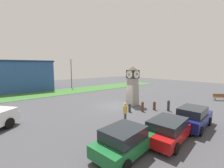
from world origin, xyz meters
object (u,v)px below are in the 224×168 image
(bollard_near_tower, at_px, (130,108))
(bollard_mid_row, at_px, (142,106))
(car_by_building, at_px, (193,117))
(car_near_tower, at_px, (169,129))
(bollard_end_row, at_px, (168,105))
(clock_tower, at_px, (133,86))
(bench, at_px, (220,97))
(street_lamp_near_road, at_px, (71,71))
(bollard_far_row, at_px, (154,106))
(pedestrian_near_bench, at_px, (125,111))
(car_navy_sedan, at_px, (126,140))

(bollard_near_tower, xyz_separation_m, bollard_mid_row, (1.16, -0.73, 0.08))
(car_by_building, bearing_deg, car_near_tower, 177.00)
(bollard_end_row, xyz_separation_m, car_by_building, (-2.49, -3.41, 0.23))
(bollard_near_tower, bearing_deg, car_by_building, -81.08)
(clock_tower, relative_size, bench, 3.00)
(car_near_tower, relative_size, street_lamp_near_road, 0.78)
(car_near_tower, distance_m, bench, 15.69)
(car_by_building, xyz_separation_m, bench, (12.37, 1.37, -0.29))
(clock_tower, height_order, bollard_mid_row, clock_tower)
(bollard_mid_row, xyz_separation_m, bollard_far_row, (1.43, -0.48, -0.06))
(bollard_near_tower, xyz_separation_m, pedestrian_near_bench, (-2.49, -1.84, 0.55))
(street_lamp_near_road, bearing_deg, bench, -66.48)
(car_navy_sedan, bearing_deg, car_by_building, -7.49)
(clock_tower, relative_size, car_by_building, 1.10)
(car_by_building, relative_size, pedestrian_near_bench, 2.43)
(clock_tower, bearing_deg, bollard_far_row, -86.50)
(bollard_near_tower, xyz_separation_m, car_navy_sedan, (-5.58, -4.94, 0.32))
(bollard_near_tower, relative_size, bollard_end_row, 0.77)
(street_lamp_near_road, bearing_deg, bollard_near_tower, -98.34)
(bollard_far_row, relative_size, street_lamp_near_road, 0.15)
(clock_tower, distance_m, car_by_building, 7.88)
(car_by_building, height_order, street_lamp_near_road, street_lamp_near_road)
(car_near_tower, distance_m, street_lamp_near_road, 25.83)
(bollard_far_row, distance_m, car_navy_sedan, 8.99)
(bollard_near_tower, distance_m, pedestrian_near_bench, 3.15)
(clock_tower, bearing_deg, bollard_near_tower, -143.32)
(car_navy_sedan, distance_m, car_by_building, 6.55)
(pedestrian_near_bench, bearing_deg, bollard_near_tower, 36.42)
(clock_tower, height_order, bollard_near_tower, clock_tower)
(bollard_mid_row, bearing_deg, street_lamp_near_road, 85.21)
(bollard_end_row, relative_size, street_lamp_near_road, 0.19)
(clock_tower, xyz_separation_m, bollard_end_row, (0.99, -4.17, -1.77))
(bollard_end_row, height_order, car_navy_sedan, car_navy_sedan)
(car_near_tower, relative_size, car_by_building, 1.12)
(bollard_mid_row, height_order, bench, bollard_mid_row)
(clock_tower, xyz_separation_m, street_lamp_near_road, (0.45, 17.73, 1.20))
(bollard_far_row, bearing_deg, bollard_mid_row, 161.55)
(bench, distance_m, pedestrian_near_bench, 15.99)
(bollard_end_row, bearing_deg, car_navy_sedan, -164.10)
(street_lamp_near_road, bearing_deg, bollard_far_row, -90.74)
(clock_tower, height_order, pedestrian_near_bench, clock_tower)
(pedestrian_near_bench, bearing_deg, car_by_building, -49.27)
(car_navy_sedan, distance_m, car_near_tower, 3.29)
(clock_tower, distance_m, car_navy_sedan, 10.57)
(bollard_far_row, distance_m, car_near_tower, 6.64)
(bollard_near_tower, height_order, bench, bench)
(bollard_far_row, xyz_separation_m, bench, (10.69, -3.22, 0.05))
(bollard_near_tower, xyz_separation_m, street_lamp_near_road, (2.86, 19.52, 3.11))
(clock_tower, height_order, car_by_building, clock_tower)
(bollard_mid_row, relative_size, bollard_far_row, 1.12)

